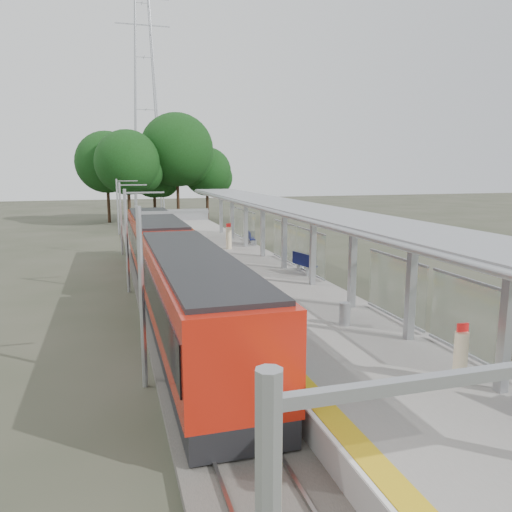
{
  "coord_description": "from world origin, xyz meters",
  "views": [
    {
      "loc": [
        -7.08,
        -7.4,
        6.46
      ],
      "look_at": [
        -0.46,
        15.11,
        2.3
      ],
      "focal_mm": 35.0,
      "sensor_mm": 36.0,
      "label": 1
    }
  ],
  "objects_px": {
    "bench_mid": "(303,263)",
    "info_pillar_near": "(461,357)",
    "info_pillar_far": "(229,238)",
    "bench_far": "(251,238)",
    "litter_bin": "(345,314)",
    "train": "(169,263)"
  },
  "relations": [
    {
      "from": "train",
      "to": "info_pillar_near",
      "type": "relative_size",
      "value": 17.48
    },
    {
      "from": "bench_far",
      "to": "info_pillar_far",
      "type": "xyz_separation_m",
      "value": [
        -2.0,
        -1.52,
        0.27
      ]
    },
    {
      "from": "train",
      "to": "bench_mid",
      "type": "bearing_deg",
      "value": 4.77
    },
    {
      "from": "train",
      "to": "bench_far",
      "type": "distance_m",
      "value": 13.2
    },
    {
      "from": "bench_mid",
      "to": "info_pillar_near",
      "type": "height_order",
      "value": "info_pillar_near"
    },
    {
      "from": "info_pillar_near",
      "to": "litter_bin",
      "type": "xyz_separation_m",
      "value": [
        -0.71,
        5.15,
        -0.28
      ]
    },
    {
      "from": "info_pillar_near",
      "to": "litter_bin",
      "type": "bearing_deg",
      "value": 102.54
    },
    {
      "from": "train",
      "to": "litter_bin",
      "type": "bearing_deg",
      "value": -56.79
    },
    {
      "from": "info_pillar_far",
      "to": "bench_far",
      "type": "bearing_deg",
      "value": 15.16
    },
    {
      "from": "train",
      "to": "bench_far",
      "type": "height_order",
      "value": "train"
    },
    {
      "from": "train",
      "to": "litter_bin",
      "type": "height_order",
      "value": "train"
    },
    {
      "from": "bench_far",
      "to": "litter_bin",
      "type": "bearing_deg",
      "value": -85.45
    },
    {
      "from": "train",
      "to": "info_pillar_far",
      "type": "relative_size",
      "value": 15.82
    },
    {
      "from": "train",
      "to": "litter_bin",
      "type": "relative_size",
      "value": 34.33
    },
    {
      "from": "litter_bin",
      "to": "info_pillar_far",
      "type": "bearing_deg",
      "value": 90.17
    },
    {
      "from": "info_pillar_near",
      "to": "litter_bin",
      "type": "relative_size",
      "value": 1.96
    },
    {
      "from": "litter_bin",
      "to": "info_pillar_near",
      "type": "bearing_deg",
      "value": -82.2
    },
    {
      "from": "bench_mid",
      "to": "info_pillar_far",
      "type": "xyz_separation_m",
      "value": [
        -1.88,
        8.99,
        0.18
      ]
    },
    {
      "from": "litter_bin",
      "to": "bench_mid",
      "type": "bearing_deg",
      "value": 77.85
    },
    {
      "from": "bench_far",
      "to": "bench_mid",
      "type": "bearing_deg",
      "value": -80.24
    },
    {
      "from": "litter_bin",
      "to": "bench_far",
      "type": "bearing_deg",
      "value": 84.15
    },
    {
      "from": "bench_mid",
      "to": "info_pillar_far",
      "type": "height_order",
      "value": "info_pillar_far"
    }
  ]
}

